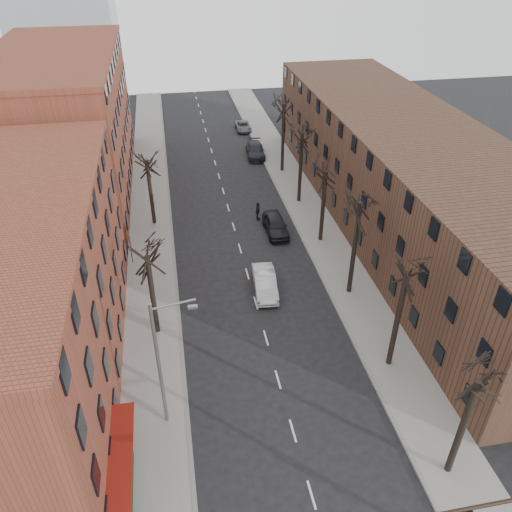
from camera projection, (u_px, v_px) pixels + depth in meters
sidewalk_left at (150, 219)px, 49.99m from camera, size 4.00×90.00×0.15m
sidewalk_right at (305, 205)px, 52.40m from camera, size 4.00×90.00×0.15m
building_left_near at (2, 308)px, 29.14m from camera, size 12.00×26.00×12.00m
building_left_far at (65, 126)px, 52.30m from camera, size 12.00×28.00×14.00m
building_right at (404, 176)px, 46.79m from camera, size 12.00×50.00×10.00m
awning_left at (128, 490)px, 26.10m from camera, size 1.20×7.00×0.15m
hedge at (123, 502)px, 24.90m from camera, size 0.80×6.00×1.00m
tree_right_a at (447, 471)px, 27.03m from camera, size 5.20×5.20×10.00m
tree_right_b at (388, 364)px, 33.57m from camera, size 5.20×5.20×10.80m
tree_right_c at (349, 292)px, 40.11m from camera, size 5.20×5.20×11.60m
tree_right_d at (320, 241)px, 46.66m from camera, size 5.20×5.20×10.00m
tree_right_e at (299, 202)px, 53.20m from camera, size 5.20×5.20×10.80m
tree_right_f at (282, 171)px, 59.75m from camera, size 5.20×5.20×11.60m
tree_left_a at (158, 332)px, 36.19m from camera, size 5.20×5.20×9.50m
tree_left_b at (155, 224)px, 49.27m from camera, size 5.20×5.20×9.50m
streetlight at (162, 361)px, 26.95m from camera, size 2.45×0.22×9.03m
silver_sedan at (265, 283)px, 39.84m from camera, size 2.08×4.99×1.60m
parked_car_near at (276, 225)px, 47.43m from camera, size 1.98×4.89×1.66m
parked_car_mid at (255, 150)px, 63.17m from camera, size 2.60×5.53×1.56m
parked_car_far at (243, 126)px, 71.25m from camera, size 2.06×4.33×1.19m
pedestrian_crossing at (258, 211)px, 49.45m from camera, size 0.79×1.20×1.90m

